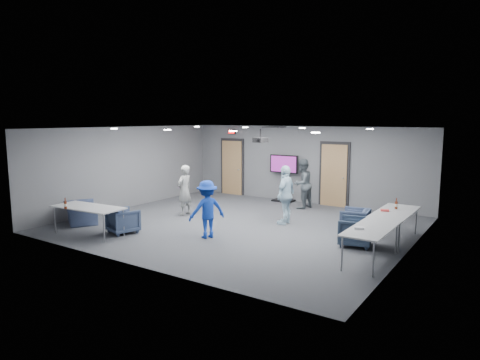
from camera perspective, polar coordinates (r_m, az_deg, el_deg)
The scene contains 28 objects.
floor at distance 12.10m, azimuth 0.03°, elevation -5.98°, with size 9.00×9.00×0.00m, color #3B3E44.
ceiling at distance 11.74m, azimuth 0.04°, elevation 6.91°, with size 9.00×9.00×0.00m, color white.
wall_back at distance 15.31m, azimuth 8.34°, elevation 2.06°, with size 9.00×0.02×2.70m, color slate.
wall_front at distance 8.84m, azimuth -14.47°, elevation -2.59°, with size 9.00×0.02×2.70m, color slate.
wall_left at distance 14.80m, azimuth -14.65°, elevation 1.67°, with size 0.02×8.00×2.70m, color slate.
wall_right at distance 10.11m, azimuth 21.82°, elevation -1.59°, with size 0.02×8.00×2.70m, color slate.
door_left at distance 16.80m, azimuth -1.04°, elevation 1.71°, with size 1.06×0.17×2.24m.
door_right at distance 14.84m, azimuth 12.43°, elevation 0.66°, with size 1.06×0.17×2.24m.
exit_sign at distance 16.68m, azimuth -1.09°, elevation 6.43°, with size 0.32×0.08×0.16m.
hvac_diffuser at distance 14.39m, azimuth 4.58°, elevation 7.06°, with size 0.60×0.60×0.03m, color black.
downlights at distance 11.74m, azimuth 0.04°, elevation 6.83°, with size 6.18×3.78×0.02m.
person_a at distance 13.27m, azimuth -7.41°, elevation -1.37°, with size 0.56×0.37×1.55m, color gray.
person_b at distance 14.29m, azimuth 8.28°, elevation -0.51°, with size 0.80×0.62×1.65m, color #4D565D.
person_c at distance 12.11m, azimuth 6.11°, elevation -1.97°, with size 0.98×0.41×1.67m, color silver.
person_d at distance 10.70m, azimuth -4.42°, elevation -3.91°, with size 0.93×0.54×1.45m, color #1A3CAB.
chair_right_a at distance 11.59m, azimuth 15.08°, elevation -5.27°, with size 0.69×0.71×0.64m, color #37435F.
chair_right_b at distance 10.44m, azimuth 15.10°, elevation -6.68°, with size 0.72×0.74×0.67m, color #314055.
chair_front_a at distance 11.61m, azimuth -15.30°, elevation -5.26°, with size 0.68×0.70×0.64m, color #384661.
chair_front_b at distance 12.98m, azimuth -20.48°, elevation -4.14°, with size 0.95×0.83×0.62m, color #394563.
table_right_a at distance 11.08m, azimuth 19.94°, elevation -4.15°, with size 0.82×1.96×0.73m.
table_right_b at distance 9.29m, azimuth 17.12°, elevation -6.37°, with size 0.77×1.86×0.73m.
table_front_left at distance 11.63m, azimuth -19.59°, elevation -3.56°, with size 2.00×0.95×0.73m.
bottle_front at distance 11.53m, azimuth -22.25°, elevation -3.08°, with size 0.07×0.07×0.28m.
bottle_right at distance 11.33m, azimuth 20.11°, elevation -3.15°, with size 0.07×0.07×0.28m.
snack_box at distance 11.00m, azimuth 18.74°, elevation -3.85°, with size 0.19×0.13×0.04m, color red.
wrapper at distance 9.11m, azimuth 15.59°, elevation -6.17°, with size 0.19×0.13×0.04m, color silver.
tv_stand at distance 15.41m, azimuth 5.86°, elevation 0.65°, with size 1.10×0.52×1.68m.
projector at distance 11.36m, azimuth 2.73°, elevation 5.36°, with size 0.40×0.37×0.36m.
Camera 1 is at (6.49, -9.78, 2.96)m, focal length 32.00 mm.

